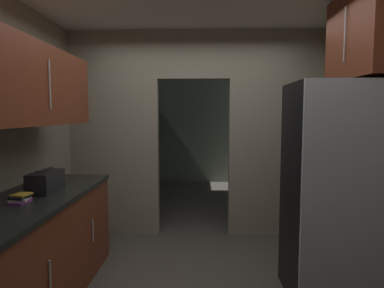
% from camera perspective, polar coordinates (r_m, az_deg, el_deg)
% --- Properties ---
extents(kitchen_partition, '(3.29, 0.12, 2.65)m').
position_cam_1_polar(kitchen_partition, '(4.38, 0.71, 2.82)').
color(kitchen_partition, gray).
rests_on(kitchen_partition, ground).
extents(adjoining_room_shell, '(3.29, 3.49, 2.65)m').
position_cam_1_polar(adjoining_room_shell, '(6.66, 0.93, 2.85)').
color(adjoining_room_shell, gray).
rests_on(adjoining_room_shell, ground).
extents(refrigerator, '(0.85, 0.71, 1.85)m').
position_cam_1_polar(refrigerator, '(3.13, 23.89, -7.53)').
color(refrigerator, black).
rests_on(refrigerator, ground).
extents(lower_cabinet_run, '(0.69, 2.05, 0.92)m').
position_cam_1_polar(lower_cabinet_run, '(3.16, -25.30, -16.24)').
color(lower_cabinet_run, maroon).
rests_on(lower_cabinet_run, ground).
extents(upper_cabinet_counterside, '(0.36, 1.85, 0.64)m').
position_cam_1_polar(upper_cabinet_counterside, '(2.96, -26.30, 9.04)').
color(upper_cabinet_counterside, maroon).
extents(upper_cabinet_fridgeside, '(0.36, 0.93, 0.76)m').
position_cam_1_polar(upper_cabinet_fridgeside, '(3.31, 27.60, 16.22)').
color(upper_cabinet_fridgeside, maroon).
extents(boombox, '(0.20, 0.37, 0.20)m').
position_cam_1_polar(boombox, '(3.16, -23.70, -5.88)').
color(boombox, black).
rests_on(boombox, lower_cabinet_run).
extents(book_stack, '(0.15, 0.16, 0.07)m').
position_cam_1_polar(book_stack, '(2.85, -27.20, -8.28)').
color(book_stack, '#8C3893').
rests_on(book_stack, lower_cabinet_run).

